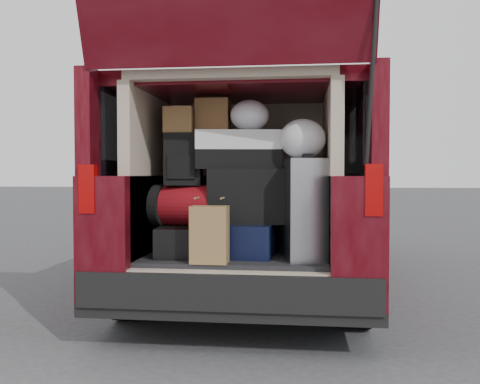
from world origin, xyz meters
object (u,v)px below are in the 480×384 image
Objects in this scene: black_soft_case at (246,196)px; backpack at (184,159)px; kraft_bag at (210,235)px; twotone_duffel at (239,150)px; silver_roller at (305,209)px; red_duffel at (186,205)px; navy_hardshell at (245,239)px; black_hardshell at (186,240)px.

black_soft_case is 1.43× the size of backpack.
twotone_duffel is at bearing 70.32° from kraft_bag.
silver_roller reaches higher than red_duffel.
navy_hardshell is 0.77× the size of silver_roller.
kraft_bag is at bearing -56.95° from backpack.
navy_hardshell is 1.41× the size of backpack.
twotone_duffel is (-0.05, 0.04, 0.32)m from black_soft_case.
navy_hardshell is (0.41, 0.04, 0.01)m from black_hardshell.
navy_hardshell is 0.87× the size of twotone_duffel.
twotone_duffel reaches higher than red_duffel.
silver_roller reaches higher than black_soft_case.
silver_roller is (0.82, -0.06, 0.23)m from black_hardshell.
kraft_bag is (0.23, -0.31, 0.08)m from black_hardshell.
black_soft_case is at bearing -41.44° from twotone_duffel.
black_soft_case is (0.00, -0.01, 0.30)m from navy_hardshell.
backpack is at bearing 163.68° from silver_roller.
black_hardshell is 0.56m from backpack.
silver_roller reaches higher than kraft_bag.
black_hardshell is at bearing 177.91° from black_soft_case.
red_duffel is 0.32m from backpack.
silver_roller is at bearing 23.36° from kraft_bag.
navy_hardshell is 0.99× the size of black_soft_case.
red_duffel reaches higher than navy_hardshell.
black_hardshell is 1.40× the size of kraft_bag.
kraft_bag is 0.70× the size of black_soft_case.
silver_roller is 1.28× the size of black_soft_case.
black_hardshell is 0.39m from kraft_bag.
twotone_duffel is (-0.05, 0.03, 0.62)m from navy_hardshell.
backpack is at bearing -119.42° from red_duffel.
twotone_duffel is (0.36, 0.07, 0.63)m from black_hardshell.
twotone_duffel is at bearing 157.89° from navy_hardshell.
silver_roller is 0.62m from twotone_duffel.
red_duffel is 1.20× the size of backpack.
black_soft_case reaches higher than kraft_bag.
navy_hardshell is 0.62m from twotone_duffel.
black_hardshell is at bearing -168.79° from navy_hardshell.
red_duffel is at bearing 124.71° from kraft_bag.
kraft_bag is at bearing -168.61° from silver_roller.
navy_hardshell is 0.70m from backpack.
silver_roller is at bearing 4.96° from red_duffel.
silver_roller is at bearing -23.30° from twotone_duffel.
silver_roller is at bearing -8.34° from backpack.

